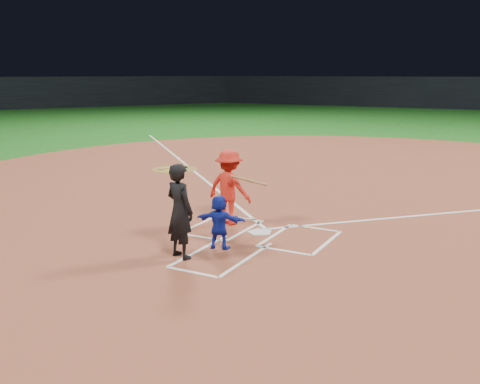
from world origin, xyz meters
The scene contains 13 objects.
ground centered at (0.00, 0.00, 0.00)m, with size 120.00×120.00×0.00m, color #145215.
home_plate_dirt centered at (0.00, 6.00, 0.01)m, with size 28.00×28.00×0.01m, color brown.
stadium_wall_far centered at (0.00, 48.00, 1.60)m, with size 80.00×1.20×3.20m, color black.
home_plate centered at (0.00, 0.00, 0.02)m, with size 0.60×0.60×0.02m, color silver.
on_deck_circle centered at (-6.39, 5.82, 0.02)m, with size 1.70×1.70×0.01m, color brown.
on_deck_logo centered at (-6.39, 5.82, 0.02)m, with size 0.80×0.80×0.00m, color gold.
on_deck_bat_a centered at (-6.24, 6.07, 0.05)m, with size 0.06×0.06×0.84m, color olive.
on_deck_bat_b centered at (-6.59, 5.72, 0.05)m, with size 0.06×0.06×0.84m, color #A3773C.
bat_weight_donut centered at (-6.19, 6.22, 0.05)m, with size 0.19×0.19×0.05m, color black.
catcher centered at (-0.25, -1.39, 0.57)m, with size 1.04×0.33×1.13m, color #1424A5.
umpire centered at (-0.65, -2.21, 0.94)m, with size 0.68×0.45×1.86m, color black.
chalk_markings centered at (0.00, 5.29, 0.01)m, with size 28.35×17.32×0.01m.
batter_at_plate centered at (-0.97, 0.31, 0.90)m, with size 1.58×0.77×1.77m.
Camera 1 is at (5.05, -10.45, 3.53)m, focal length 40.00 mm.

